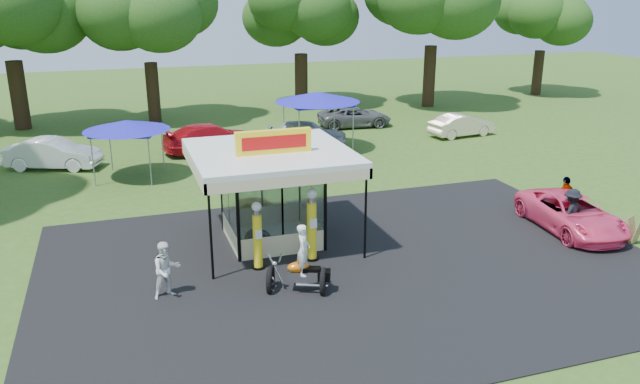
{
  "coord_description": "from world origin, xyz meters",
  "views": [
    {
      "loc": [
        -6.98,
        -15.36,
        8.66
      ],
      "look_at": [
        -0.52,
        4.0,
        2.0
      ],
      "focal_mm": 35.0,
      "sensor_mm": 36.0,
      "label": 1
    }
  ],
  "objects_px": {
    "gas_station_kiosk": "(271,194)",
    "bg_car_a": "(53,154)",
    "a_frame_sign": "(635,230)",
    "gas_pump_left": "(258,237)",
    "bg_car_d": "(355,117)",
    "pink_sedan": "(571,213)",
    "bg_car_c": "(306,134)",
    "tent_west": "(127,126)",
    "spectator_east_b": "(565,197)",
    "spectator_west": "(167,270)",
    "tent_east": "(318,97)",
    "kiosk_car": "(258,209)",
    "gas_pump_right": "(312,227)",
    "bg_car_e": "(462,125)",
    "bg_car_b": "(211,138)",
    "spectator_east_a": "(571,212)",
    "motorcycle": "(301,265)"
  },
  "relations": [
    {
      "from": "gas_station_kiosk",
      "to": "bg_car_a",
      "type": "relative_size",
      "value": 1.16
    },
    {
      "from": "a_frame_sign",
      "to": "bg_car_a",
      "type": "relative_size",
      "value": 0.21
    },
    {
      "from": "gas_pump_left",
      "to": "bg_car_d",
      "type": "xyz_separation_m",
      "value": [
        11.04,
        19.56,
        -0.44
      ]
    },
    {
      "from": "gas_station_kiosk",
      "to": "bg_car_d",
      "type": "height_order",
      "value": "gas_station_kiosk"
    },
    {
      "from": "pink_sedan",
      "to": "bg_car_c",
      "type": "bearing_deg",
      "value": 114.88
    },
    {
      "from": "gas_pump_left",
      "to": "tent_west",
      "type": "bearing_deg",
      "value": 106.08
    },
    {
      "from": "gas_station_kiosk",
      "to": "spectator_east_b",
      "type": "height_order",
      "value": "gas_station_kiosk"
    },
    {
      "from": "spectator_west",
      "to": "tent_east",
      "type": "distance_m",
      "value": 18.35
    },
    {
      "from": "bg_car_d",
      "to": "kiosk_car",
      "type": "bearing_deg",
      "value": 150.7
    },
    {
      "from": "gas_station_kiosk",
      "to": "gas_pump_left",
      "type": "relative_size",
      "value": 2.34
    },
    {
      "from": "gas_pump_right",
      "to": "bg_car_e",
      "type": "relative_size",
      "value": 0.61
    },
    {
      "from": "kiosk_car",
      "to": "bg_car_e",
      "type": "relative_size",
      "value": 0.68
    },
    {
      "from": "gas_pump_left",
      "to": "a_frame_sign",
      "type": "height_order",
      "value": "gas_pump_left"
    },
    {
      "from": "gas_station_kiosk",
      "to": "bg_car_b",
      "type": "bearing_deg",
      "value": 90.01
    },
    {
      "from": "spectator_east_a",
      "to": "bg_car_a",
      "type": "distance_m",
      "value": 24.39
    },
    {
      "from": "bg_car_a",
      "to": "spectator_east_b",
      "type": "bearing_deg",
      "value": -104.73
    },
    {
      "from": "gas_pump_right",
      "to": "bg_car_a",
      "type": "xyz_separation_m",
      "value": [
        -8.94,
        14.88,
        -0.45
      ]
    },
    {
      "from": "spectator_east_a",
      "to": "bg_car_c",
      "type": "xyz_separation_m",
      "value": [
        -5.23,
        15.87,
        -0.09
      ]
    },
    {
      "from": "pink_sedan",
      "to": "spectator_west",
      "type": "bearing_deg",
      "value": -172.18
    },
    {
      "from": "gas_station_kiosk",
      "to": "bg_car_a",
      "type": "height_order",
      "value": "gas_station_kiosk"
    },
    {
      "from": "gas_pump_left",
      "to": "tent_west",
      "type": "xyz_separation_m",
      "value": [
        -3.47,
        12.05,
        1.44
      ]
    },
    {
      "from": "kiosk_car",
      "to": "pink_sedan",
      "type": "height_order",
      "value": "pink_sedan"
    },
    {
      "from": "gas_station_kiosk",
      "to": "spectator_east_a",
      "type": "height_order",
      "value": "gas_station_kiosk"
    },
    {
      "from": "spectator_east_a",
      "to": "bg_car_e",
      "type": "relative_size",
      "value": 0.42
    },
    {
      "from": "gas_station_kiosk",
      "to": "bg_car_c",
      "type": "bearing_deg",
      "value": 67.69
    },
    {
      "from": "spectator_west",
      "to": "tent_east",
      "type": "height_order",
      "value": "tent_east"
    },
    {
      "from": "a_frame_sign",
      "to": "tent_west",
      "type": "bearing_deg",
      "value": 116.77
    },
    {
      "from": "spectator_east_a",
      "to": "spectator_east_b",
      "type": "distance_m",
      "value": 1.83
    },
    {
      "from": "motorcycle",
      "to": "bg_car_e",
      "type": "bearing_deg",
      "value": 70.13
    },
    {
      "from": "kiosk_car",
      "to": "tent_east",
      "type": "height_order",
      "value": "tent_east"
    },
    {
      "from": "gas_pump_right",
      "to": "bg_car_b",
      "type": "distance_m",
      "value": 15.85
    },
    {
      "from": "a_frame_sign",
      "to": "spectator_east_b",
      "type": "height_order",
      "value": "spectator_east_b"
    },
    {
      "from": "a_frame_sign",
      "to": "bg_car_d",
      "type": "relative_size",
      "value": 0.2
    },
    {
      "from": "a_frame_sign",
      "to": "bg_car_b",
      "type": "distance_m",
      "value": 21.79
    },
    {
      "from": "kiosk_car",
      "to": "pink_sedan",
      "type": "bearing_deg",
      "value": -113.72
    },
    {
      "from": "gas_station_kiosk",
      "to": "spectator_east_a",
      "type": "distance_m",
      "value": 10.98
    },
    {
      "from": "a_frame_sign",
      "to": "bg_car_a",
      "type": "distance_m",
      "value": 26.56
    },
    {
      "from": "bg_car_b",
      "to": "tent_west",
      "type": "height_order",
      "value": "tent_west"
    },
    {
      "from": "pink_sedan",
      "to": "bg_car_e",
      "type": "bearing_deg",
      "value": 79.16
    },
    {
      "from": "a_frame_sign",
      "to": "bg_car_e",
      "type": "relative_size",
      "value": 0.23
    },
    {
      "from": "pink_sedan",
      "to": "spectator_east_a",
      "type": "bearing_deg",
      "value": -127.49
    },
    {
      "from": "spectator_east_b",
      "to": "bg_car_c",
      "type": "distance_m",
      "value": 15.63
    },
    {
      "from": "gas_pump_right",
      "to": "tent_east",
      "type": "xyz_separation_m",
      "value": [
        4.91,
        14.28,
        1.77
      ]
    },
    {
      "from": "gas_pump_left",
      "to": "spectator_east_a",
      "type": "xyz_separation_m",
      "value": [
        11.58,
        -0.71,
        -0.22
      ]
    },
    {
      "from": "spectator_east_b",
      "to": "tent_west",
      "type": "xyz_separation_m",
      "value": [
        -16.04,
        11.22,
        1.69
      ]
    },
    {
      "from": "motorcycle",
      "to": "spectator_east_a",
      "type": "relative_size",
      "value": 1.28
    },
    {
      "from": "pink_sedan",
      "to": "kiosk_car",
      "type": "bearing_deg",
      "value": 161.51
    },
    {
      "from": "gas_pump_left",
      "to": "bg_car_c",
      "type": "height_order",
      "value": "gas_pump_left"
    },
    {
      "from": "gas_pump_left",
      "to": "bg_car_a",
      "type": "distance_m",
      "value": 16.58
    },
    {
      "from": "pink_sedan",
      "to": "tent_west",
      "type": "bearing_deg",
      "value": 146.28
    }
  ]
}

